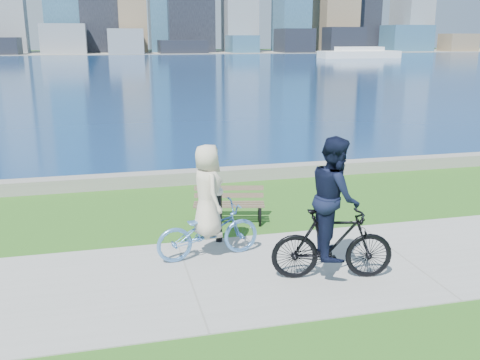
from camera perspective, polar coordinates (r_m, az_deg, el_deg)
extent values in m
plane|color=#265B18|center=(10.51, 16.98, -7.97)|extent=(320.00, 320.00, 0.00)
cube|color=#959691|center=(10.51, 16.99, -7.92)|extent=(80.00, 3.50, 0.02)
cube|color=gray|center=(15.80, 5.66, 1.02)|extent=(90.00, 0.50, 0.35)
cube|color=navy|center=(80.50, -10.37, 12.03)|extent=(320.00, 131.00, 0.01)
cube|color=gray|center=(138.39, -12.01, 13.17)|extent=(320.00, 30.00, 0.12)
cube|color=slate|center=(131.00, -18.27, 14.09)|extent=(9.78, 8.51, 6.65)
cube|color=slate|center=(128.31, -12.15, 14.25)|extent=(7.74, 9.93, 5.59)
cube|color=black|center=(129.46, -6.17, 13.94)|extent=(10.93, 8.18, 3.06)
cube|color=navy|center=(133.60, 0.22, 14.29)|extent=(6.62, 8.41, 4.15)
cube|color=black|center=(135.92, 5.80, 14.56)|extent=(7.77, 9.20, 5.73)
cube|color=black|center=(141.51, 11.02, 14.48)|extent=(9.40, 6.28, 6.15)
cube|color=navy|center=(151.89, 17.34, 14.22)|extent=(11.53, 8.35, 6.73)
cube|color=#746147|center=(156.64, 22.25, 13.41)|extent=(8.27, 6.50, 4.60)
cube|color=#746147|center=(138.74, -11.53, 18.08)|extent=(6.61, 8.01, 23.72)
cube|color=white|center=(104.76, 12.57, 12.93)|extent=(15.13, 4.32, 1.30)
cube|color=white|center=(104.73, 12.61, 13.49)|extent=(8.65, 3.24, 0.76)
cube|color=black|center=(11.60, -4.52, -3.98)|extent=(0.07, 0.07, 0.43)
cube|color=black|center=(11.60, 2.15, -3.94)|extent=(0.07, 0.07, 0.43)
cube|color=black|center=(11.93, -4.43, -3.43)|extent=(0.07, 0.07, 0.43)
cube|color=black|center=(11.93, 2.06, -3.40)|extent=(0.07, 0.07, 0.43)
cube|color=brown|center=(11.51, -1.19, -2.86)|extent=(1.52, 0.43, 0.04)
cube|color=brown|center=(11.65, -1.19, -2.62)|extent=(1.52, 0.43, 0.04)
cube|color=brown|center=(11.80, -1.19, -2.40)|extent=(1.52, 0.43, 0.04)
cube|color=brown|center=(11.87, -1.19, -1.65)|extent=(1.52, 0.40, 0.11)
cube|color=brown|center=(11.86, -1.20, -0.85)|extent=(1.52, 0.40, 0.11)
cylinder|color=black|center=(10.63, -2.27, -4.07)|extent=(0.13, 0.13, 1.02)
sphere|color=white|center=(10.47, -2.30, -1.24)|extent=(0.19, 0.19, 0.19)
imported|color=#558CCE|center=(9.90, -3.44, -5.43)|extent=(0.94, 2.03, 1.02)
imported|color=silver|center=(9.66, -3.51, -1.15)|extent=(0.66, 0.91, 1.70)
imported|color=black|center=(9.14, 9.82, -6.75)|extent=(1.00, 2.12, 1.23)
imported|color=black|center=(8.87, 10.05, -1.81)|extent=(0.93, 1.10, 2.01)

